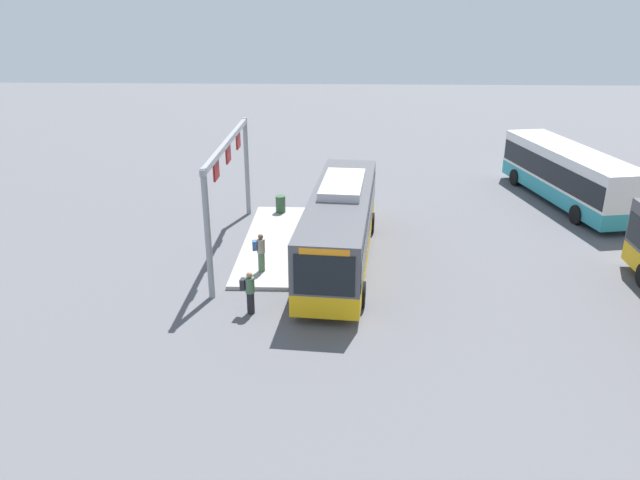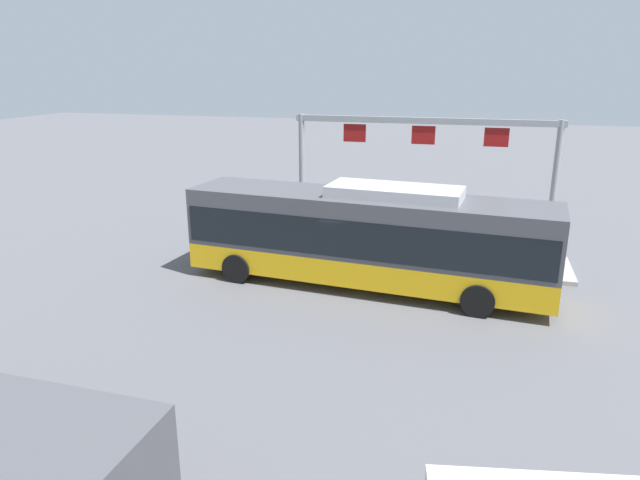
{
  "view_description": "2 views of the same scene",
  "coord_description": "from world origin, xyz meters",
  "views": [
    {
      "loc": [
        24.79,
        -0.01,
        10.88
      ],
      "look_at": [
        1.69,
        -0.83,
        1.66
      ],
      "focal_mm": 34.05,
      "sensor_mm": 36.0,
      "label": 1
    },
    {
      "loc": [
        -3.32,
        17.71,
        7.09
      ],
      "look_at": [
        1.8,
        -0.84,
        1.21
      ],
      "focal_mm": 32.14,
      "sensor_mm": 36.0,
      "label": 2
    }
  ],
  "objects": [
    {
      "name": "ground_plane",
      "position": [
        0.0,
        0.0,
        0.0
      ],
      "size": [
        120.0,
        120.0,
        0.0
      ],
      "primitive_type": "plane",
      "color": "#56565B"
    },
    {
      "name": "platform_curb",
      "position": [
        -1.89,
        -3.16,
        0.08
      ],
      "size": [
        10.0,
        2.8,
        0.16
      ],
      "primitive_type": "cube",
      "color": "#9E9E99",
      "rests_on": "ground"
    },
    {
      "name": "bus_main",
      "position": [
        -0.01,
        0.0,
        1.81
      ],
      "size": [
        12.16,
        3.58,
        3.46
      ],
      "rotation": [
        0.0,
        0.0,
        -0.09
      ],
      "color": "#EAAD14",
      "rests_on": "ground"
    },
    {
      "name": "bus_background_right",
      "position": [
        -8.74,
        12.76,
        1.78
      ],
      "size": [
        11.38,
        4.53,
        3.1
      ],
      "rotation": [
        0.0,
        0.0,
        3.33
      ],
      "color": "teal",
      "rests_on": "ground"
    },
    {
      "name": "person_boarding",
      "position": [
        4.95,
        -3.31,
        0.89
      ],
      "size": [
        0.39,
        0.56,
        1.67
      ],
      "rotation": [
        0.0,
        0.0,
        1.42
      ],
      "color": "black",
      "rests_on": "ground"
    },
    {
      "name": "person_waiting_near",
      "position": [
        1.56,
        -3.33,
        1.05
      ],
      "size": [
        0.39,
        0.56,
        1.67
      ],
      "rotation": [
        0.0,
        0.0,
        1.74
      ],
      "color": "#476B4C",
      "rests_on": "platform_curb"
    },
    {
      "name": "platform_sign_gantry",
      "position": [
        -1.23,
        -4.98,
        3.8
      ],
      "size": [
        10.31,
        0.24,
        5.2
      ],
      "color": "gray",
      "rests_on": "ground"
    },
    {
      "name": "trash_bin",
      "position": [
        -6.06,
        -3.23,
        0.61
      ],
      "size": [
        0.52,
        0.52,
        0.9
      ],
      "primitive_type": "cylinder",
      "color": "#2D5133",
      "rests_on": "platform_curb"
    }
  ]
}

